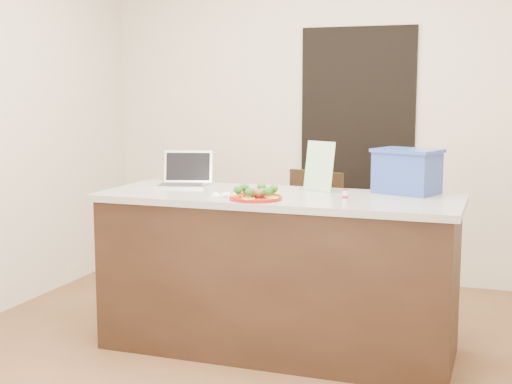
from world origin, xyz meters
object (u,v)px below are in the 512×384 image
(yogurt_bottle, at_px, (345,196))
(laptop, at_px, (185,176))
(napkin, at_px, (225,194))
(island, at_px, (278,272))
(blue_box, at_px, (407,171))
(chair, at_px, (312,233))
(plate, at_px, (256,197))

(yogurt_bottle, distance_m, laptop, 1.11)
(napkin, bearing_deg, island, 21.89)
(yogurt_bottle, xyz_separation_m, laptop, (-1.08, 0.27, 0.03))
(laptop, distance_m, blue_box, 1.36)
(island, xyz_separation_m, laptop, (-0.66, 0.16, 0.52))
(napkin, height_order, chair, chair)
(napkin, relative_size, chair, 0.14)
(yogurt_bottle, bearing_deg, laptop, 165.90)
(blue_box, height_order, chair, blue_box)
(yogurt_bottle, height_order, chair, yogurt_bottle)
(chair, bearing_deg, laptop, -116.47)
(blue_box, bearing_deg, plate, -124.92)
(yogurt_bottle, xyz_separation_m, blue_box, (0.27, 0.40, 0.10))
(plate, bearing_deg, napkin, 154.31)
(napkin, distance_m, yogurt_bottle, 0.69)
(laptop, bearing_deg, yogurt_bottle, -30.03)
(laptop, bearing_deg, napkin, -52.12)
(yogurt_bottle, bearing_deg, chair, 115.31)
(yogurt_bottle, relative_size, blue_box, 0.15)
(yogurt_bottle, bearing_deg, napkin, -179.31)
(island, bearing_deg, yogurt_bottle, -14.35)
(laptop, xyz_separation_m, blue_box, (1.35, 0.13, 0.07))
(plate, distance_m, laptop, 0.72)
(laptop, bearing_deg, blue_box, -10.63)
(plate, relative_size, blue_box, 0.68)
(yogurt_bottle, height_order, laptop, laptop)
(plate, bearing_deg, island, 75.68)
(plate, xyz_separation_m, yogurt_bottle, (0.47, 0.12, 0.02))
(island, xyz_separation_m, yogurt_bottle, (0.41, -0.11, 0.48))
(yogurt_bottle, distance_m, blue_box, 0.49)
(chair, bearing_deg, blue_box, -15.18)
(yogurt_bottle, xyz_separation_m, chair, (-0.42, 0.89, -0.40))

